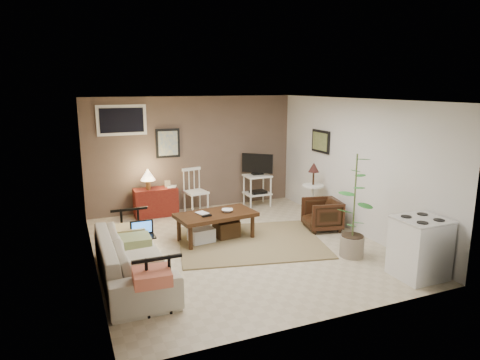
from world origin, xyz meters
name	(u,v)px	position (x,y,z in m)	size (l,w,h in m)	color
floor	(238,246)	(0.00, 0.00, 0.00)	(5.00, 5.00, 0.00)	#C1B293
art_back	(168,143)	(-0.55, 2.48, 1.45)	(0.50, 0.03, 0.60)	black
art_right	(321,141)	(2.23, 1.05, 1.52)	(0.03, 0.60, 0.45)	black
window	(122,120)	(-1.45, 2.48, 1.95)	(0.96, 0.03, 0.60)	white
rug	(251,242)	(0.27, 0.09, 0.01)	(2.39, 1.91, 0.02)	#897550
coffee_table	(215,224)	(-0.24, 0.44, 0.28)	(1.41, 0.84, 0.51)	#3A1D0F
sofa	(133,251)	(-1.80, -0.62, 0.42)	(2.16, 0.63, 0.85)	beige
sofa_pillows	(139,250)	(-1.75, -0.87, 0.52)	(0.42, 2.06, 0.15)	beige
sofa_end_rails	(142,254)	(-1.68, -0.62, 0.36)	(0.58, 2.16, 0.73)	black
laptop	(143,232)	(-1.59, -0.25, 0.55)	(0.33, 0.24, 0.23)	black
red_console	(155,200)	(-0.91, 2.23, 0.35)	(0.86, 0.38, 1.00)	maroon
spindle_chair	(196,192)	(-0.08, 2.15, 0.44)	(0.49, 0.49, 0.93)	white
tv_stand	(257,179)	(1.33, 2.12, 0.62)	(0.55, 0.51, 1.17)	white
side_table	(313,184)	(1.96, 0.86, 0.71)	(0.43, 0.43, 1.14)	white
armchair	(322,213)	(1.76, 0.21, 0.32)	(0.61, 0.57, 0.63)	#32190E
potted_plant	(354,202)	(1.48, -1.07, 0.88)	(0.41, 0.41, 1.65)	gray
stove	(420,248)	(1.88, -2.02, 0.43)	(0.66, 0.61, 0.86)	white
bowl	(227,206)	(-0.02, 0.43, 0.58)	(0.19, 0.05, 0.19)	#3A1D0F
book_table	(198,208)	(-0.53, 0.48, 0.59)	(0.16, 0.02, 0.22)	#3A1D0F
book_console	(167,182)	(-0.64, 2.24, 0.69)	(0.18, 0.02, 0.24)	#3A1D0F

